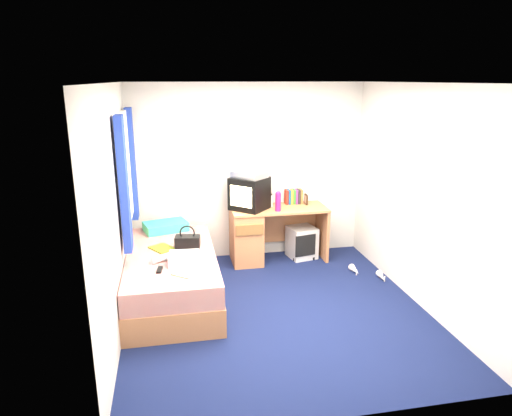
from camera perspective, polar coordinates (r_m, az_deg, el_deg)
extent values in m
plane|color=#0C1438|center=(5.11, 2.53, -12.64)|extent=(3.40, 3.40, 0.00)
plane|color=white|center=(4.49, 2.91, 15.37)|extent=(3.40, 3.40, 0.00)
plane|color=silver|center=(6.28, -0.92, 4.49)|extent=(3.20, 0.00, 3.20)
plane|color=silver|center=(3.12, 10.06, -7.72)|extent=(3.20, 0.00, 3.20)
plane|color=silver|center=(4.57, -17.21, -0.58)|extent=(0.00, 3.40, 3.40)
plane|color=silver|center=(5.26, 19.92, 1.29)|extent=(0.00, 3.40, 3.40)
cube|color=#C17E50|center=(5.41, -10.38, -9.40)|extent=(1.00, 2.00, 0.30)
cube|color=brown|center=(5.07, -4.56, -10.88)|extent=(0.02, 0.70, 0.18)
cube|color=silver|center=(5.31, -10.53, -6.76)|extent=(0.98, 1.98, 0.24)
cube|color=blue|center=(6.01, -11.21, -2.29)|extent=(0.60, 0.47, 0.12)
cube|color=#C17E50|center=(6.20, 2.86, -0.11)|extent=(1.30, 0.55, 0.03)
cube|color=#C17E50|center=(6.22, -1.23, -3.64)|extent=(0.40, 0.52, 0.72)
cube|color=#C17E50|center=(6.48, 8.24, -3.01)|extent=(0.04, 0.52, 0.72)
cube|color=#C17E50|center=(6.57, 4.43, -1.80)|extent=(0.78, 0.03, 0.55)
cube|color=silver|center=(6.47, 5.74, -4.27)|extent=(0.42, 0.42, 0.44)
cube|color=black|center=(6.08, -0.82, 1.85)|extent=(0.59, 0.59, 0.43)
cube|color=#FFE4A1|center=(5.91, -1.87, 1.45)|extent=(0.25, 0.24, 0.27)
cube|color=#BABABD|center=(6.02, -0.83, 4.22)|extent=(0.51, 0.51, 0.08)
cube|color=maroon|center=(6.37, 3.80, 1.39)|extent=(0.03, 0.13, 0.20)
cube|color=navy|center=(6.38, 4.11, 1.41)|extent=(0.03, 0.13, 0.20)
cube|color=gold|center=(6.39, 4.41, 1.42)|extent=(0.03, 0.13, 0.20)
cube|color=#337F33|center=(6.40, 4.71, 1.44)|extent=(0.03, 0.13, 0.20)
cube|color=#7F337F|center=(6.41, 5.02, 1.45)|extent=(0.03, 0.13, 0.20)
cube|color=#262626|center=(6.42, 5.32, 1.46)|extent=(0.03, 0.13, 0.20)
cube|color=#B26633|center=(6.43, 5.62, 1.48)|extent=(0.03, 0.13, 0.20)
cube|color=black|center=(6.39, 6.28, 1.09)|extent=(0.02, 0.12, 0.14)
cylinder|color=#C11B65|center=(6.01, 2.78, 0.73)|extent=(0.08, 0.08, 0.24)
cylinder|color=silver|center=(6.21, 1.90, 0.88)|extent=(0.06, 0.06, 0.16)
cube|color=black|center=(5.37, -8.54, -4.21)|extent=(0.31, 0.20, 0.14)
torus|color=black|center=(5.33, -8.59, -3.09)|extent=(0.18, 0.04, 0.18)
cube|color=white|center=(4.94, -8.97, -6.23)|extent=(0.34, 0.29, 0.11)
cube|color=#D5F31B|center=(5.41, -11.66, -4.94)|extent=(0.33, 0.35, 0.01)
cylinder|color=silver|center=(5.03, -11.87, -6.23)|extent=(0.21, 0.16, 0.07)
cube|color=gold|center=(4.65, -9.31, -8.34)|extent=(0.21, 0.19, 0.01)
cube|color=black|center=(4.82, -11.96, -7.55)|extent=(0.07, 0.16, 0.02)
cube|color=silver|center=(5.38, -16.26, 4.65)|extent=(0.02, 0.90, 1.10)
cube|color=white|center=(5.30, -16.64, 10.92)|extent=(0.06, 1.06, 0.08)
cube|color=white|center=(5.52, -15.68, -1.35)|extent=(0.06, 1.06, 0.08)
cube|color=navy|center=(4.81, -16.20, 2.78)|extent=(0.08, 0.24, 1.40)
cube|color=navy|center=(5.96, -15.27, 5.28)|extent=(0.08, 0.24, 1.40)
cone|color=white|center=(6.11, 12.26, -7.62)|extent=(0.10, 0.22, 0.09)
cone|color=white|center=(6.01, 15.43, -8.26)|extent=(0.13, 0.23, 0.09)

